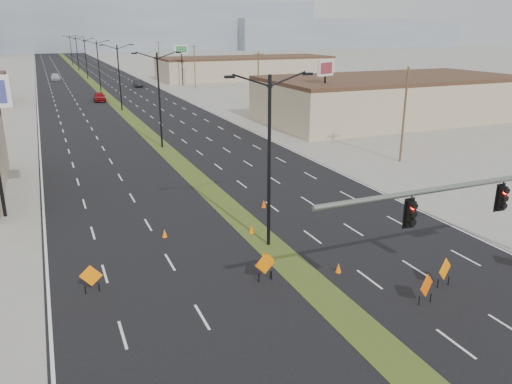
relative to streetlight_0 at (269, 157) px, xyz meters
name	(u,v)px	position (x,y,z in m)	size (l,w,h in m)	color
ground	(396,362)	(0.00, -12.00, -5.42)	(600.00, 600.00, 0.00)	gray
road_surface	(99,89)	(0.00, 88.00, -5.42)	(25.00, 400.00, 0.02)	black
median_strip	(99,89)	(0.00, 88.00, -5.42)	(2.00, 400.00, 0.04)	#3A4D1B
building_se_near	(391,100)	(34.00, 33.00, -2.67)	(36.00, 18.00, 5.50)	tan
building_se_far	(246,68)	(38.00, 98.00, -2.92)	(44.00, 16.00, 5.00)	tan
mesa_center	(128,25)	(40.00, 288.00, 8.58)	(220.00, 50.00, 28.00)	gray
mesa_east	(341,34)	(180.00, 278.00, 3.58)	(160.00, 50.00, 18.00)	gray
streetlight_0	(269,157)	(0.00, 0.00, 0.00)	(5.15, 0.24, 10.02)	black
streetlight_1	(159,97)	(0.00, 28.00, 0.00)	(5.15, 0.24, 10.02)	black
streetlight_2	(119,75)	(0.00, 56.00, 0.00)	(5.15, 0.24, 10.02)	black
streetlight_3	(98,64)	(0.00, 84.00, 0.00)	(5.15, 0.24, 10.02)	black
streetlight_4	(86,57)	(0.00, 112.00, 0.00)	(5.15, 0.24, 10.02)	black
streetlight_5	(77,53)	(0.00, 140.00, 0.00)	(5.15, 0.24, 10.02)	black
streetlight_6	(71,49)	(0.00, 168.00, 0.00)	(5.15, 0.24, 10.02)	black
utility_pole_0	(404,114)	(20.00, 13.00, -0.74)	(1.60, 0.20, 9.00)	#4C3823
utility_pole_1	(258,80)	(20.00, 48.00, -0.74)	(1.60, 0.20, 9.00)	#4C3823
utility_pole_2	(195,65)	(20.00, 83.00, -0.74)	(1.60, 0.20, 9.00)	#4C3823
utility_pole_3	(159,57)	(20.00, 118.00, -0.74)	(1.60, 0.20, 9.00)	#4C3823
car_left	(100,97)	(-2.00, 68.19, -4.59)	(1.95, 4.84, 1.65)	maroon
car_mid	(138,83)	(8.65, 89.09, -4.65)	(1.64, 4.69, 1.55)	black
car_far	(55,77)	(-7.73, 111.83, -4.66)	(2.14, 5.26, 1.53)	#B4BABE
construction_sign_0	(91,277)	(-10.29, -1.78, -4.55)	(1.09, 0.35, 1.49)	orange
construction_sign_1	(265,264)	(-2.00, -4.00, -4.45)	(1.16, 0.49, 1.64)	orange
construction_sign_2	(265,265)	(-2.00, -3.93, -4.56)	(1.10, 0.07, 1.47)	#E25E04
construction_sign_3	(445,270)	(5.97, -8.05, -4.50)	(1.11, 0.46, 1.57)	orange
construction_sign_4	(426,287)	(3.98, -9.00, -4.50)	(1.10, 0.49, 1.56)	#E75204
cone_0	(338,268)	(1.96, -4.68, -5.15)	(0.33, 0.33, 0.55)	#F76405
cone_1	(252,229)	(-0.23, 2.03, -5.11)	(0.38, 0.38, 0.63)	orange
cone_2	(264,204)	(2.40, 6.11, -5.13)	(0.35, 0.35, 0.59)	#D75104
cone_3	(165,233)	(-5.44, 3.59, -5.15)	(0.33, 0.33, 0.55)	#FA6905
pole_sign_east_near	(325,74)	(20.62, 28.81, 1.67)	(2.76, 1.45, 8.74)	black
pole_sign_east_far	(181,53)	(18.42, 87.61, 1.81)	(2.80, 1.49, 8.90)	black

